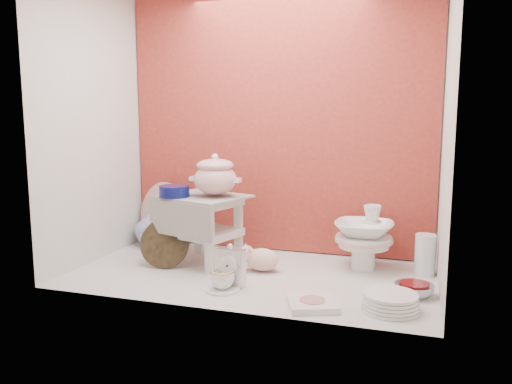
% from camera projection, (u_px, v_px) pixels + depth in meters
% --- Properties ---
extents(ground, '(1.80, 1.80, 0.00)m').
position_uv_depth(ground, '(251.00, 274.00, 2.59)').
color(ground, silver).
rests_on(ground, ground).
extents(niche_shell, '(1.86, 1.03, 1.53)m').
position_uv_depth(niche_shell, '(262.00, 89.00, 2.62)').
color(niche_shell, '#AD382B').
rests_on(niche_shell, ground).
extents(step_stool, '(0.52, 0.48, 0.37)m').
position_uv_depth(step_stool, '(204.00, 229.00, 2.77)').
color(step_stool, silver).
rests_on(step_stool, ground).
extents(soup_tureen, '(0.34, 0.34, 0.23)m').
position_uv_depth(soup_tureen, '(215.00, 175.00, 2.70)').
color(soup_tureen, white).
rests_on(soup_tureen, step_stool).
extents(cobalt_bowl, '(0.21, 0.21, 0.06)m').
position_uv_depth(cobalt_bowl, '(174.00, 191.00, 2.70)').
color(cobalt_bowl, '#0A104C').
rests_on(cobalt_bowl, step_stool).
extents(floral_platter, '(0.40, 0.24, 0.40)m').
position_uv_depth(floral_platter, '(162.00, 215.00, 3.11)').
color(floral_platter, white).
rests_on(floral_platter, ground).
extents(blue_white_vase, '(0.27, 0.27, 0.26)m').
position_uv_depth(blue_white_vase, '(155.00, 225.00, 3.14)').
color(blue_white_vase, white).
rests_on(blue_white_vase, ground).
extents(lacquer_tray, '(0.28, 0.16, 0.25)m').
position_uv_depth(lacquer_tray, '(165.00, 244.00, 2.70)').
color(lacquer_tray, black).
rests_on(lacquer_tray, ground).
extents(mantel_clock, '(0.14, 0.06, 0.20)m').
position_uv_depth(mantel_clock, '(230.00, 266.00, 2.39)').
color(mantel_clock, silver).
rests_on(mantel_clock, ground).
extents(plush_pig, '(0.23, 0.17, 0.13)m').
position_uv_depth(plush_pig, '(263.00, 259.00, 2.63)').
color(plush_pig, beige).
rests_on(plush_pig, ground).
extents(teacup_saucer, '(0.17, 0.17, 0.01)m').
position_uv_depth(teacup_saucer, '(223.00, 289.00, 2.35)').
color(teacup_saucer, white).
rests_on(teacup_saucer, ground).
extents(gold_rim_teacup, '(0.13, 0.13, 0.09)m').
position_uv_depth(gold_rim_teacup, '(223.00, 279.00, 2.34)').
color(gold_rim_teacup, white).
rests_on(gold_rim_teacup, teacup_saucer).
extents(lattice_dish, '(0.26, 0.26, 0.03)m').
position_uv_depth(lattice_dish, '(312.00, 303.00, 2.15)').
color(lattice_dish, white).
rests_on(lattice_dish, ground).
extents(dinner_plate_stack, '(0.24, 0.24, 0.07)m').
position_uv_depth(dinner_plate_stack, '(390.00, 302.00, 2.11)').
color(dinner_plate_stack, white).
rests_on(dinner_plate_stack, ground).
extents(crystal_bowl, '(0.20, 0.20, 0.06)m').
position_uv_depth(crystal_bowl, '(414.00, 290.00, 2.28)').
color(crystal_bowl, silver).
rests_on(crystal_bowl, ground).
extents(clear_glass_vase, '(0.10, 0.10, 0.21)m').
position_uv_depth(clear_glass_vase, '(425.00, 255.00, 2.57)').
color(clear_glass_vase, silver).
rests_on(clear_glass_vase, ground).
extents(porcelain_tower, '(0.39, 0.39, 0.35)m').
position_uv_depth(porcelain_tower, '(364.00, 237.00, 2.65)').
color(porcelain_tower, white).
rests_on(porcelain_tower, ground).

